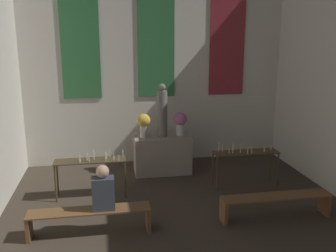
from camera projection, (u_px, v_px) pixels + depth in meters
The scene contains 10 objects.
wall_back at pixel (156, 57), 9.34m from camera, with size 6.77×0.16×5.34m.
altar at pixel (162, 154), 8.92m from camera, with size 1.33×0.67×0.90m.
statue at pixel (162, 112), 8.68m from camera, with size 0.24×0.24×1.24m.
flower_vase_left at pixel (144, 123), 8.66m from camera, with size 0.31×0.31×0.56m.
flower_vase_right at pixel (180, 122), 8.81m from camera, with size 0.31×0.31×0.56m.
candle_rack_left at pixel (91, 165), 7.51m from camera, with size 1.41×0.40×0.97m.
candle_rack_right at pixel (245, 156), 8.05m from camera, with size 1.41×0.40×0.98m.
pew_back_left at pixel (90, 216), 6.12m from camera, with size 1.98×0.36×0.43m.
pew_back_right at pixel (276, 202), 6.66m from camera, with size 1.98×0.36×0.43m.
person_seated at pixel (103, 190), 6.06m from camera, with size 0.36×0.24×0.75m.
Camera 1 is at (-1.32, 1.89, 3.17)m, focal length 40.00 mm.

